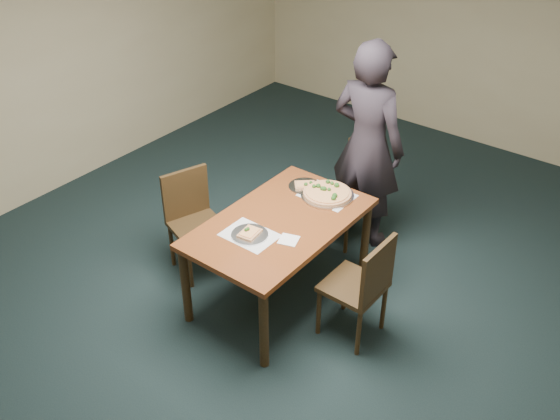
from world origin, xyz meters
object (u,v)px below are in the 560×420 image
Objects in this scene: slice_plate_near at (250,234)px; pizza_pan at (327,193)px; dining_table at (280,230)px; chair_right at (363,284)px; chair_far at (355,187)px; diner at (367,146)px; slice_plate_far at (305,186)px; chair_left at (193,216)px.

pizza_pan is at bearing 79.91° from slice_plate_near.
chair_right reaches higher than dining_table.
chair_far reaches higher than dining_table.
dining_table is 1.65× the size of chair_right.
slice_plate_near is at bearing 84.54° from diner.
pizza_pan is at bearing -69.29° from chair_far.
chair_far and chair_right have the same top height.
pizza_pan is at bearing 0.39° from slice_plate_far.
diner reaches higher than slice_plate_near.
chair_right is 3.25× the size of slice_plate_near.
chair_far is 0.65m from slice_plate_far.
chair_left is (-0.84, -1.25, 0.00)m from chair_far.
pizza_pan is at bearing 90.71° from diner.
chair_left is 3.25× the size of slice_plate_far.
chair_left is 1.00× the size of chair_right.
dining_table is 0.86m from chair_left.
chair_left is 1.17m from pizza_pan.
pizza_pan is at bearing -35.31° from chair_left.
slice_plate_near is at bearing -102.11° from dining_table.
slice_plate_near is (-0.15, -0.82, -0.01)m from pizza_pan.
pizza_pan is (0.08, -0.58, 0.26)m from chair_far.
slice_plate_far reaches higher than slice_plate_near.
chair_left is 1.64m from diner.
chair_right is at bearing -66.43° from chair_left.
chair_left is at bearing -84.76° from chair_right.
dining_table is 1.65× the size of chair_left.
slice_plate_near is at bearing -79.84° from chair_far.
chair_right is 0.92m from slice_plate_near.
diner is 1.46m from slice_plate_near.
dining_table is at bearing -89.59° from chair_right.
dining_table is 1.19m from diner.
chair_left is 3.25× the size of slice_plate_near.
dining_table is at bearing -98.97° from pizza_pan.
chair_far is 0.64m from pizza_pan.
dining_table is at bearing -62.03° from chair_left.
chair_far is 2.06× the size of pizza_pan.
chair_left is at bearing -171.07° from dining_table.
chair_right reaches higher than slice_plate_near.
slice_plate_far is (-0.92, 0.53, 0.25)m from chair_right.
chair_far is 1.00× the size of chair_right.
chair_far is at bearing 26.46° from diner.
chair_left is at bearing -144.35° from pizza_pan.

